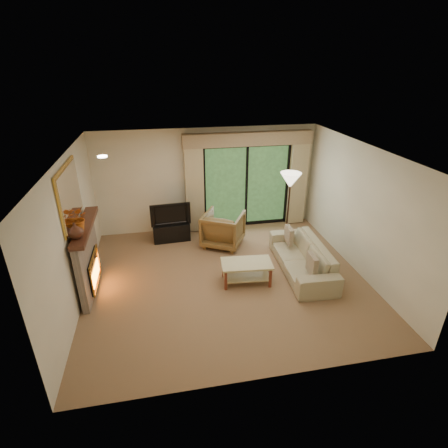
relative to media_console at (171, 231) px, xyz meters
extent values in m
plane|color=#856344|center=(1.00, -1.95, -0.22)|extent=(5.50, 5.50, 0.00)
plane|color=white|center=(1.00, -1.95, 2.38)|extent=(5.50, 5.50, 0.00)
plane|color=beige|center=(1.00, 0.55, 1.08)|extent=(5.00, 0.00, 5.00)
plane|color=beige|center=(1.00, -4.45, 1.08)|extent=(5.00, 0.00, 5.00)
plane|color=beige|center=(-1.75, -1.95, 1.08)|extent=(0.00, 5.00, 5.00)
plane|color=beige|center=(3.75, -1.95, 1.08)|extent=(0.00, 5.00, 5.00)
cube|color=tan|center=(0.65, 0.39, 0.98)|extent=(0.45, 0.18, 2.35)
cube|color=tan|center=(3.35, 0.39, 0.98)|extent=(0.45, 0.18, 2.35)
cube|color=#997D5C|center=(2.00, 0.41, 2.10)|extent=(3.20, 0.24, 0.32)
cube|color=black|center=(0.00, 0.00, 0.00)|extent=(0.90, 0.45, 0.44)
imported|color=black|center=(0.00, 0.00, 0.49)|extent=(0.96, 0.18, 0.55)
imported|color=brown|center=(1.20, -0.49, 0.19)|extent=(1.20, 1.21, 0.82)
imported|color=tan|center=(2.61, -1.92, 0.09)|extent=(0.94, 2.18, 0.63)
cube|color=#4F3129|center=(2.53, -2.53, 0.31)|extent=(0.12, 0.38, 0.38)
cube|color=#4F3129|center=(2.53, -1.30, 0.31)|extent=(0.12, 0.38, 0.37)
imported|color=#432216|center=(-1.61, -2.28, 1.28)|extent=(0.26, 0.26, 0.27)
imported|color=#B55517|center=(-1.61, -1.99, 1.38)|extent=(0.50, 0.46, 0.46)
camera|label=1|loc=(-0.18, -7.78, 3.83)|focal=28.00mm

